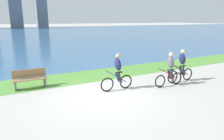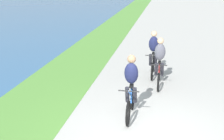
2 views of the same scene
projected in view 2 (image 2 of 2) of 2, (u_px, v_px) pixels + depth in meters
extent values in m
plane|color=#B2AFA8|center=(144.00, 135.00, 7.00)|extent=(300.00, 300.00, 0.00)
cube|color=#59933D|center=(15.00, 123.00, 7.56)|extent=(120.00, 2.51, 0.01)
torus|color=black|center=(128.00, 113.00, 7.39)|extent=(0.65, 0.06, 0.65)
torus|color=black|center=(133.00, 98.00, 8.31)|extent=(0.65, 0.06, 0.65)
cylinder|color=blue|center=(131.00, 95.00, 7.78)|extent=(0.95, 0.04, 0.61)
cylinder|color=blue|center=(131.00, 95.00, 7.91)|extent=(0.04, 0.04, 0.48)
cube|color=black|center=(131.00, 86.00, 7.83)|extent=(0.24, 0.10, 0.05)
cylinder|color=black|center=(129.00, 91.00, 7.26)|extent=(0.03, 0.52, 0.03)
ellipsoid|color=#1E234C|center=(131.00, 73.00, 7.63)|extent=(0.40, 0.36, 0.65)
sphere|color=#A57A59|center=(132.00, 59.00, 7.51)|extent=(0.22, 0.22, 0.22)
cylinder|color=#26262D|center=(135.00, 95.00, 7.84)|extent=(0.27, 0.11, 0.49)
cylinder|color=#26262D|center=(127.00, 95.00, 7.88)|extent=(0.27, 0.11, 0.49)
torus|color=black|center=(158.00, 82.00, 9.60)|extent=(0.62, 0.06, 0.62)
torus|color=black|center=(159.00, 72.00, 10.60)|extent=(0.62, 0.06, 0.62)
cylinder|color=red|center=(159.00, 69.00, 10.04)|extent=(1.03, 0.04, 0.60)
cylinder|color=red|center=(159.00, 69.00, 10.18)|extent=(0.04, 0.04, 0.46)
cube|color=black|center=(160.00, 62.00, 10.10)|extent=(0.24, 0.10, 0.05)
cylinder|color=black|center=(159.00, 65.00, 9.48)|extent=(0.03, 0.52, 0.03)
ellipsoid|color=#595966|center=(160.00, 52.00, 9.89)|extent=(0.40, 0.36, 0.65)
sphere|color=#D8AD84|center=(161.00, 41.00, 9.78)|extent=(0.22, 0.22, 0.22)
cylinder|color=#26262D|center=(162.00, 69.00, 10.11)|extent=(0.27, 0.11, 0.49)
cylinder|color=#26262D|center=(156.00, 69.00, 10.14)|extent=(0.27, 0.11, 0.49)
torus|color=black|center=(152.00, 72.00, 10.61)|extent=(0.65, 0.06, 0.65)
torus|color=black|center=(153.00, 63.00, 11.61)|extent=(0.65, 0.06, 0.65)
cylinder|color=black|center=(153.00, 60.00, 11.05)|extent=(1.03, 0.04, 0.61)
cylinder|color=black|center=(153.00, 60.00, 11.19)|extent=(0.04, 0.04, 0.48)
cube|color=black|center=(153.00, 53.00, 11.11)|extent=(0.24, 0.10, 0.05)
cylinder|color=black|center=(153.00, 56.00, 10.49)|extent=(0.03, 0.52, 0.03)
ellipsoid|color=#1E234C|center=(154.00, 44.00, 10.90)|extent=(0.40, 0.36, 0.65)
sphere|color=#D8AD84|center=(154.00, 34.00, 10.78)|extent=(0.22, 0.22, 0.22)
cylinder|color=#26262D|center=(156.00, 60.00, 11.12)|extent=(0.27, 0.11, 0.49)
cylinder|color=#26262D|center=(150.00, 60.00, 11.15)|extent=(0.27, 0.11, 0.49)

